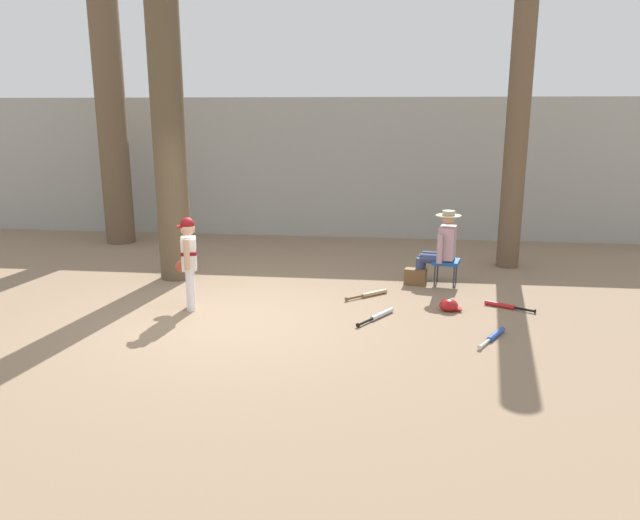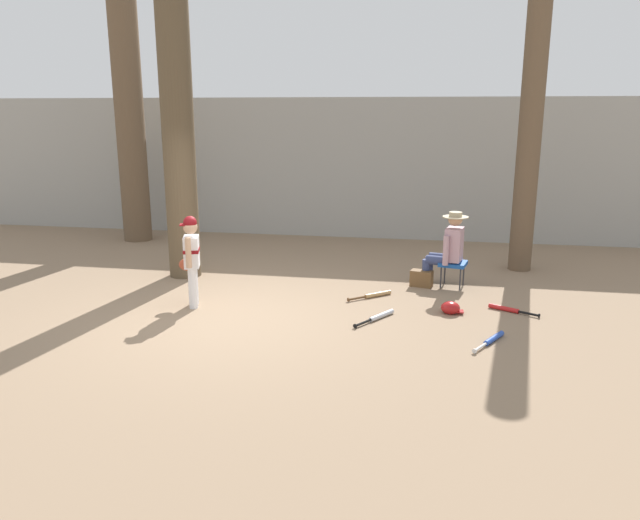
% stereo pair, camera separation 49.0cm
% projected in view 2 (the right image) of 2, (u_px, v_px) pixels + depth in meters
% --- Properties ---
extents(ground_plane, '(60.00, 60.00, 0.00)m').
position_uv_depth(ground_plane, '(230.00, 318.00, 8.19)').
color(ground_plane, '#897056').
extents(concrete_back_wall, '(18.00, 0.36, 2.99)m').
position_uv_depth(concrete_back_wall, '(312.00, 168.00, 13.39)').
color(concrete_back_wall, '#9E9E99').
rests_on(concrete_back_wall, ground).
extents(tree_near_player, '(0.76, 0.76, 5.16)m').
position_uv_depth(tree_near_player, '(179.00, 143.00, 9.81)').
color(tree_near_player, brown).
rests_on(tree_near_player, ground).
extents(tree_behind_spectator, '(0.63, 0.63, 4.84)m').
position_uv_depth(tree_behind_spectator, '(529.00, 149.00, 10.22)').
color(tree_behind_spectator, brown).
rests_on(tree_behind_spectator, ground).
extents(young_ballplayer, '(0.43, 0.57, 1.31)m').
position_uv_depth(young_ballplayer, '(191.00, 255.00, 8.54)').
color(young_ballplayer, white).
rests_on(young_ballplayer, ground).
extents(folding_stool, '(0.48, 0.48, 0.41)m').
position_uv_depth(folding_stool, '(453.00, 265.00, 9.57)').
color(folding_stool, '#194C9E').
rests_on(folding_stool, ground).
extents(seated_spectator, '(0.68, 0.54, 1.20)m').
position_uv_depth(seated_spectator, '(448.00, 247.00, 9.54)').
color(seated_spectator, navy).
rests_on(seated_spectator, ground).
extents(handbag_beside_stool, '(0.37, 0.26, 0.26)m').
position_uv_depth(handbag_beside_stool, '(422.00, 278.00, 9.65)').
color(handbag_beside_stool, brown).
rests_on(handbag_beside_stool, ground).
extents(tree_far_left, '(0.81, 0.81, 5.66)m').
position_uv_depth(tree_far_left, '(130.00, 124.00, 12.59)').
color(tree_far_left, brown).
rests_on(tree_far_left, ground).
extents(bat_blue_youth, '(0.43, 0.70, 0.07)m').
position_uv_depth(bat_blue_youth, '(492.00, 340.00, 7.34)').
color(bat_blue_youth, '#2347AD').
rests_on(bat_blue_youth, ground).
extents(bat_aluminum_silver, '(0.49, 0.72, 0.07)m').
position_uv_depth(bat_aluminum_silver, '(379.00, 317.00, 8.16)').
color(bat_aluminum_silver, '#B7BCC6').
rests_on(bat_aluminum_silver, ground).
extents(bat_red_barrel, '(0.66, 0.40, 0.07)m').
position_uv_depth(bat_red_barrel, '(508.00, 309.00, 8.46)').
color(bat_red_barrel, red).
rests_on(bat_red_barrel, ground).
extents(bat_wood_tan, '(0.62, 0.55, 0.07)m').
position_uv_depth(bat_wood_tan, '(375.00, 295.00, 9.11)').
color(bat_wood_tan, tan).
rests_on(bat_wood_tan, ground).
extents(batting_helmet_red, '(0.31, 0.24, 0.18)m').
position_uv_depth(batting_helmet_red, '(451.00, 308.00, 8.38)').
color(batting_helmet_red, '#A81919').
rests_on(batting_helmet_red, ground).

